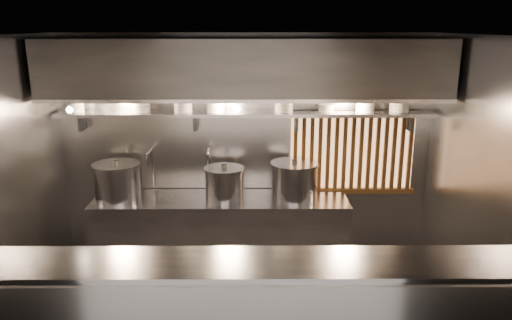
{
  "coord_description": "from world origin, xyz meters",
  "views": [
    {
      "loc": [
        0.09,
        -4.44,
        2.89
      ],
      "look_at": [
        0.12,
        0.55,
        1.53
      ],
      "focal_mm": 35.0,
      "sensor_mm": 36.0,
      "label": 1
    }
  ],
  "objects_px": {
    "stock_pot_mid": "(224,183)",
    "pendant_bulb": "(237,109)",
    "heat_lamp": "(67,104)",
    "stock_pot_left": "(117,181)",
    "stock_pot_right": "(294,180)"
  },
  "relations": [
    {
      "from": "pendant_bulb",
      "to": "stock_pot_left",
      "type": "relative_size",
      "value": 0.3
    },
    {
      "from": "stock_pot_mid",
      "to": "stock_pot_right",
      "type": "height_order",
      "value": "stock_pot_right"
    },
    {
      "from": "heat_lamp",
      "to": "stock_pot_right",
      "type": "xyz_separation_m",
      "value": [
        2.47,
        0.29,
        -0.95
      ]
    },
    {
      "from": "heat_lamp",
      "to": "stock_pot_right",
      "type": "relative_size",
      "value": 0.49
    },
    {
      "from": "pendant_bulb",
      "to": "stock_pot_right",
      "type": "xyz_separation_m",
      "value": [
        0.67,
        -0.06,
        -0.84
      ]
    },
    {
      "from": "stock_pot_left",
      "to": "stock_pot_mid",
      "type": "distance_m",
      "value": 1.25
    },
    {
      "from": "heat_lamp",
      "to": "stock_pot_left",
      "type": "xyz_separation_m",
      "value": [
        0.4,
        0.27,
        -0.95
      ]
    },
    {
      "from": "stock_pot_left",
      "to": "heat_lamp",
      "type": "bearing_deg",
      "value": -145.63
    },
    {
      "from": "pendant_bulb",
      "to": "stock_pot_left",
      "type": "distance_m",
      "value": 1.64
    },
    {
      "from": "heat_lamp",
      "to": "pendant_bulb",
      "type": "xyz_separation_m",
      "value": [
        1.8,
        0.35,
        -0.11
      ]
    },
    {
      "from": "stock_pot_mid",
      "to": "stock_pot_right",
      "type": "relative_size",
      "value": 0.72
    },
    {
      "from": "stock_pot_left",
      "to": "stock_pot_right",
      "type": "distance_m",
      "value": 2.07
    },
    {
      "from": "heat_lamp",
      "to": "pendant_bulb",
      "type": "distance_m",
      "value": 1.83
    },
    {
      "from": "heat_lamp",
      "to": "stock_pot_mid",
      "type": "xyz_separation_m",
      "value": [
        1.65,
        0.28,
        -0.97
      ]
    },
    {
      "from": "stock_pot_mid",
      "to": "pendant_bulb",
      "type": "bearing_deg",
      "value": 25.18
    }
  ]
}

